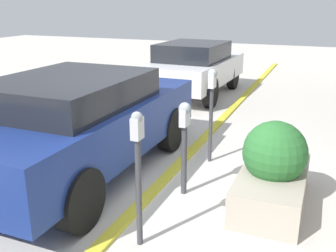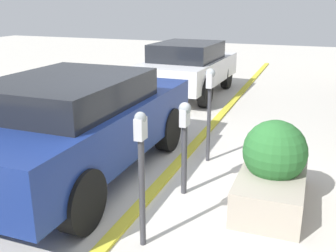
{
  "view_description": "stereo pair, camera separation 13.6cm",
  "coord_description": "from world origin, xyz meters",
  "px_view_note": "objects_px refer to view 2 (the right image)",
  "views": [
    {
      "loc": [
        -4.56,
        -1.96,
        2.52
      ],
      "look_at": [
        0.0,
        -0.1,
        0.95
      ],
      "focal_mm": 42.0,
      "sensor_mm": 36.0,
      "label": 1
    },
    {
      "loc": [
        -4.61,
        -1.84,
        2.52
      ],
      "look_at": [
        0.0,
        -0.1,
        0.95
      ],
      "focal_mm": 42.0,
      "sensor_mm": 36.0,
      "label": 2
    }
  ],
  "objects_px": {
    "parking_meter_second": "(185,132)",
    "planter_box": "(273,171)",
    "parking_meter_middle": "(210,96)",
    "parked_car_rear": "(188,67)",
    "parking_meter_nearest": "(141,162)",
    "parked_car_middle": "(76,121)"
  },
  "relations": [
    {
      "from": "parking_meter_second",
      "to": "planter_box",
      "type": "relative_size",
      "value": 0.77
    },
    {
      "from": "parking_meter_second",
      "to": "parking_meter_nearest",
      "type": "bearing_deg",
      "value": 178.41
    },
    {
      "from": "parking_meter_nearest",
      "to": "parked_car_rear",
      "type": "distance_m",
      "value": 7.18
    },
    {
      "from": "parking_meter_nearest",
      "to": "parked_car_rear",
      "type": "relative_size",
      "value": 0.38
    },
    {
      "from": "parking_meter_second",
      "to": "planter_box",
      "type": "distance_m",
      "value": 1.24
    },
    {
      "from": "parking_meter_nearest",
      "to": "planter_box",
      "type": "height_order",
      "value": "parking_meter_nearest"
    },
    {
      "from": "parking_meter_nearest",
      "to": "parking_meter_middle",
      "type": "xyz_separation_m",
      "value": [
        2.52,
        -0.04,
        0.13
      ]
    },
    {
      "from": "parked_car_middle",
      "to": "planter_box",
      "type": "bearing_deg",
      "value": -87.79
    },
    {
      "from": "parked_car_middle",
      "to": "parking_meter_second",
      "type": "bearing_deg",
      "value": -91.41
    },
    {
      "from": "parking_meter_second",
      "to": "planter_box",
      "type": "height_order",
      "value": "parking_meter_second"
    },
    {
      "from": "parked_car_middle",
      "to": "parked_car_rear",
      "type": "relative_size",
      "value": 1.14
    },
    {
      "from": "parked_car_middle",
      "to": "parked_car_rear",
      "type": "height_order",
      "value": "parked_car_middle"
    },
    {
      "from": "parking_meter_second",
      "to": "parking_meter_middle",
      "type": "xyz_separation_m",
      "value": [
        1.23,
        -0.01,
        0.21
      ]
    },
    {
      "from": "parking_meter_second",
      "to": "parking_meter_middle",
      "type": "bearing_deg",
      "value": -0.32
    },
    {
      "from": "parking_meter_middle",
      "to": "parking_meter_second",
      "type": "bearing_deg",
      "value": 179.68
    },
    {
      "from": "parking_meter_second",
      "to": "parked_car_rear",
      "type": "relative_size",
      "value": 0.33
    },
    {
      "from": "planter_box",
      "to": "parked_car_middle",
      "type": "height_order",
      "value": "parked_car_middle"
    },
    {
      "from": "parking_meter_nearest",
      "to": "parking_meter_second",
      "type": "xyz_separation_m",
      "value": [
        1.29,
        -0.04,
        -0.09
      ]
    },
    {
      "from": "parking_meter_middle",
      "to": "parked_car_middle",
      "type": "relative_size",
      "value": 0.34
    },
    {
      "from": "planter_box",
      "to": "parked_car_middle",
      "type": "relative_size",
      "value": 0.37
    },
    {
      "from": "parking_meter_nearest",
      "to": "parked_car_rear",
      "type": "xyz_separation_m",
      "value": [
        6.97,
        1.74,
        -0.18
      ]
    },
    {
      "from": "parking_meter_nearest",
      "to": "parking_meter_middle",
      "type": "distance_m",
      "value": 2.52
    }
  ]
}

